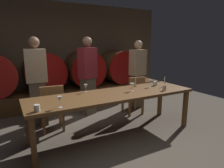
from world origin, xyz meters
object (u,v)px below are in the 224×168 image
Objects in this scene: wine_barrel_center_right at (84,69)px; wine_glass_far_right at (150,82)px; dining_table at (114,97)px; guest_right at (138,74)px; cup_right at (155,83)px; cup_left at (37,108)px; chair_left at (52,106)px; guest_center at (88,76)px; candle_left at (135,84)px; candle_right at (164,83)px; wine_glass_center_left at (86,87)px; guest_left at (37,82)px; wine_glass_center_right at (132,85)px; wine_barrel_center_left at (44,72)px; chair_right at (134,93)px; wine_glass_far_left at (60,99)px; cup_center at (164,88)px; wine_barrel_far_right at (118,67)px.

wine_glass_far_right is at bearing -75.73° from wine_barrel_center_right.
dining_table is at bearing -98.05° from wine_barrel_center_right.
cup_right is at bearing 67.45° from guest_right.
dining_table is 32.84× the size of cup_left.
wine_barrel_center_right is 1.52m from guest_right.
chair_left is 2.06m from cup_right.
guest_center reaches higher than cup_left.
candle_left is 2.16× the size of cup_right.
wine_glass_center_left is (-1.55, 0.32, 0.04)m from candle_right.
guest_left reaches higher than wine_glass_center_right.
chair_right is (1.66, -1.58, -0.41)m from wine_barrel_center_left.
chair_right is 4.72× the size of candle_left.
wine_glass_center_left is (-0.39, -0.87, -0.04)m from guest_center.
dining_table is at bearing -156.85° from candle_left.
dining_table is at bearing -171.54° from cup_right.
wine_glass_far_right is (-0.29, 0.09, 0.04)m from candle_right.
dining_table is 1.06m from wine_glass_far_left.
cup_right is (0.18, 0.06, -0.06)m from wine_glass_far_right.
chair_right is at bearing 36.70° from dining_table.
wine_barrel_center_right is at bearing -136.94° from guest_left.
wine_glass_far_right is at bearing -10.25° from wine_glass_center_left.
cup_center is (-0.24, -0.25, -0.01)m from candle_right.
wine_glass_center_left is at bearing 140.64° from dining_table.
guest_right is at bearing 76.45° from cup_right.
wine_barrel_far_right is at bearing 46.71° from wine_glass_far_left.
wine_glass_far_right is at bearing 161.81° from candle_right.
wine_glass_far_right is (0.23, -0.18, 0.05)m from candle_left.
wine_glass_center_right is (-0.78, 0.00, 0.04)m from candle_right.
wine_glass_center_right is (0.38, -1.19, -0.03)m from guest_center.
wine_barrel_center_left is at bearing 78.00° from cup_left.
wine_glass_far_right is (0.50, 0.09, -0.00)m from wine_glass_center_right.
chair_right is at bearing 90.51° from cup_center.
chair_left is 6.15× the size of wine_glass_far_right.
wine_glass_far_right is 2.21m from cup_left.
wine_barrel_far_right is at bearing -105.16° from guest_right.
wine_glass_center_right is at bearing -63.39° from wine_barrel_center_left.
cup_left is at bearing -169.63° from wine_glass_center_right.
guest_left reaches higher than candle_left.
candle_right is (1.16, -1.19, -0.08)m from guest_center.
chair_left is at bearing 85.34° from wine_glass_far_left.
guest_right is at bearing 30.87° from wine_glass_far_left.
dining_table is 1.69× the size of guest_left.
guest_right is (0.95, -1.19, -0.04)m from wine_barrel_center_right.
wine_barrel_center_right reaches higher than wine_glass_far_left.
cup_right is at bearing 160.04° from guest_left.
wine_glass_far_right is (0.87, -1.10, -0.03)m from guest_center.
cup_right is (0.41, -0.12, -0.01)m from candle_left.
chair_right is 0.63m from cup_right.
cup_right is (0.13, 0.41, -0.01)m from cup_center.
candle_right is at bearing 157.73° from guest_left.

